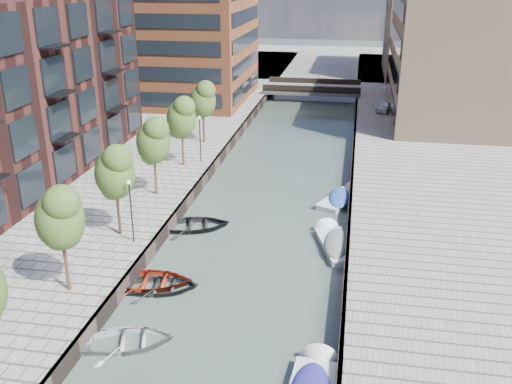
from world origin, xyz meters
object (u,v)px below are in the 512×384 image
(tree_3, at_px, (115,171))
(sloop_3, at_px, (129,345))
(tree_5, at_px, (181,116))
(sloop_4, at_px, (195,229))
(tree_4, at_px, (153,139))
(motorboat_4, at_px, (335,243))
(tree_6, at_px, (203,99))
(motorboat_3, at_px, (342,198))
(sloop_2, at_px, (150,285))
(car, at_px, (385,106))
(sloop_1, at_px, (160,290))
(bridge, at_px, (313,89))
(tree_2, at_px, (59,216))

(tree_3, bearing_deg, sloop_3, -65.82)
(tree_5, relative_size, sloop_4, 1.19)
(tree_4, distance_m, motorboat_4, 15.31)
(tree_6, distance_m, motorboat_3, 18.16)
(sloop_2, bearing_deg, motorboat_3, -44.37)
(tree_6, distance_m, sloop_4, 18.67)
(tree_3, height_order, tree_6, same)
(sloop_2, xyz_separation_m, car, (14.47, 41.23, 1.63))
(tree_3, xyz_separation_m, tree_6, (0.00, 21.00, 0.00))
(sloop_4, bearing_deg, motorboat_3, -73.06)
(sloop_1, xyz_separation_m, sloop_4, (-0.32, 8.19, 0.00))
(bridge, bearing_deg, motorboat_4, -83.26)
(tree_6, height_order, motorboat_4, tree_6)
(tree_2, xyz_separation_m, tree_3, (0.00, 7.00, 0.00))
(bridge, xyz_separation_m, tree_5, (-8.50, -33.00, 3.92))
(bridge, height_order, car, bridge)
(tree_4, xyz_separation_m, sloop_3, (4.39, -16.77, -5.31))
(sloop_3, bearing_deg, tree_5, -8.09)
(motorboat_4, relative_size, car, 1.51)
(tree_3, distance_m, sloop_1, 8.24)
(tree_2, distance_m, car, 47.61)
(tree_3, bearing_deg, sloop_4, 42.04)
(tree_2, relative_size, sloop_2, 1.20)
(motorboat_3, bearing_deg, bridge, 98.43)
(sloop_3, xyz_separation_m, motorboat_4, (9.36, 12.36, 0.22))
(tree_3, height_order, tree_4, same)
(tree_4, height_order, motorboat_3, tree_4)
(sloop_3, relative_size, car, 1.22)
(sloop_1, distance_m, sloop_2, 0.83)
(tree_3, relative_size, sloop_3, 1.31)
(tree_5, bearing_deg, sloop_2, -79.19)
(bridge, relative_size, sloop_3, 2.87)
(tree_4, bearing_deg, car, 59.03)
(tree_5, height_order, motorboat_4, tree_5)
(bridge, xyz_separation_m, tree_4, (-8.50, -40.00, 3.92))
(tree_3, bearing_deg, tree_4, 90.00)
(tree_5, bearing_deg, car, 51.93)
(sloop_1, bearing_deg, motorboat_3, -44.87)
(bridge, bearing_deg, tree_5, -104.44)
(tree_6, bearing_deg, sloop_2, -82.14)
(sloop_1, relative_size, sloop_3, 0.97)
(tree_6, relative_size, motorboat_4, 1.06)
(sloop_2, bearing_deg, sloop_1, -125.18)
(tree_5, xyz_separation_m, sloop_1, (4.24, -18.66, -5.31))
(tree_4, xyz_separation_m, car, (17.96, 29.94, -3.68))
(bridge, distance_m, sloop_1, 51.85)
(tree_5, bearing_deg, tree_3, -90.00)
(sloop_1, height_order, sloop_2, sloop_2)
(sloop_3, xyz_separation_m, motorboat_3, (9.52, 20.27, 0.21))
(tree_6, bearing_deg, sloop_4, -77.33)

